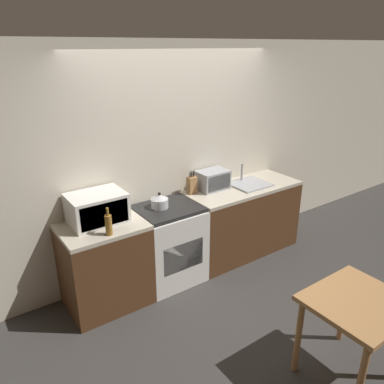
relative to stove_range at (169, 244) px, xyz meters
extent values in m
plane|color=#33302D|center=(0.34, -0.71, -0.45)|extent=(16.00, 16.00, 0.00)
cube|color=beige|center=(0.34, 0.34, 0.85)|extent=(10.00, 0.06, 2.60)
cube|color=#4C2D19|center=(-0.76, 0.00, -0.02)|extent=(0.82, 0.62, 0.86)
cube|color=#B7AD99|center=(-0.76, 0.00, 0.43)|extent=(0.82, 0.62, 0.04)
cube|color=#4C2D19|center=(1.10, 0.00, -0.02)|extent=(1.50, 0.62, 0.86)
cube|color=#B7AD99|center=(1.10, 0.00, 0.43)|extent=(1.50, 0.62, 0.04)
cube|color=silver|center=(0.00, 0.00, -0.02)|extent=(0.69, 0.62, 0.86)
cube|color=black|center=(0.00, 0.00, 0.43)|extent=(0.67, 0.57, 0.04)
cube|color=black|center=(0.00, -0.30, -0.02)|extent=(0.50, 0.02, 0.32)
cylinder|color=#B7B7BC|center=(-0.07, 0.04, 0.50)|extent=(0.19, 0.19, 0.10)
cone|color=#B7B7BC|center=(-0.07, 0.04, 0.58)|extent=(0.18, 0.18, 0.05)
sphere|color=black|center=(-0.07, 0.04, 0.61)|extent=(0.03, 0.03, 0.03)
cube|color=silver|center=(-0.75, 0.09, 0.60)|extent=(0.54, 0.40, 0.30)
cube|color=black|center=(-0.75, -0.10, 0.60)|extent=(0.48, 0.01, 0.24)
cylinder|color=olive|center=(-0.77, -0.23, 0.55)|extent=(0.07, 0.07, 0.19)
cylinder|color=olive|center=(-0.77, -0.23, 0.68)|extent=(0.02, 0.02, 0.08)
cube|color=#9E7042|center=(0.45, 0.18, 0.55)|extent=(0.10, 0.08, 0.20)
cylinder|color=black|center=(0.42, 0.18, 0.69)|extent=(0.01, 0.01, 0.07)
cylinder|color=black|center=(0.45, 0.18, 0.69)|extent=(0.01, 0.01, 0.07)
cylinder|color=black|center=(0.48, 0.18, 0.69)|extent=(0.01, 0.01, 0.07)
cube|color=#999BA0|center=(0.74, 0.16, 0.57)|extent=(0.37, 0.26, 0.23)
cube|color=black|center=(0.74, 0.03, 0.57)|extent=(0.33, 0.01, 0.18)
cube|color=#999BA0|center=(1.20, 0.00, 0.46)|extent=(0.46, 0.42, 0.02)
cylinder|color=#999BA0|center=(1.20, 0.15, 0.58)|extent=(0.03, 0.03, 0.22)
cube|color=#9E7042|center=(0.46, -2.00, 0.27)|extent=(0.74, 0.66, 0.04)
cylinder|color=#9E7042|center=(0.15, -2.28, -0.10)|extent=(0.05, 0.05, 0.70)
cylinder|color=#9E7042|center=(0.15, -1.73, -0.10)|extent=(0.05, 0.05, 0.70)
cylinder|color=#9E7042|center=(0.77, -1.73, -0.10)|extent=(0.05, 0.05, 0.70)
camera|label=1|loc=(-1.91, -3.18, 2.09)|focal=35.00mm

